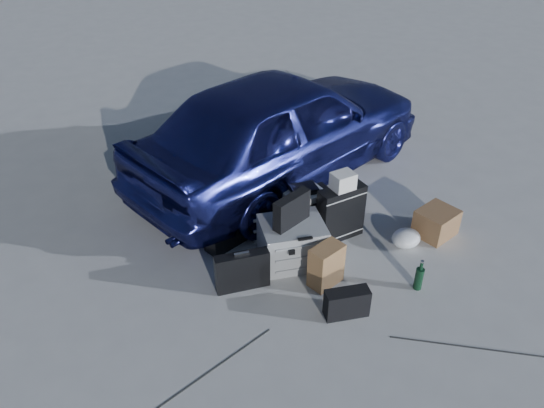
# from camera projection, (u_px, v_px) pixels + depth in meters

# --- Properties ---
(ground) EXTENTS (60.00, 60.00, 0.00)m
(ground) POSITION_uv_depth(u_px,v_px,m) (322.00, 291.00, 5.02)
(ground) COLOR #B3B2AE
(ground) RESTS_ON ground
(car) EXTENTS (4.36, 2.89, 1.38)m
(car) POSITION_uv_depth(u_px,v_px,m) (282.00, 126.00, 6.42)
(car) COLOR navy
(car) RESTS_ON ground
(pelican_case) EXTENTS (0.71, 0.62, 0.45)m
(pelican_case) POSITION_uv_depth(u_px,v_px,m) (292.00, 242.00, 5.28)
(pelican_case) COLOR gray
(pelican_case) RESTS_ON ground
(laptop_bag) EXTENTS (0.43, 0.25, 0.32)m
(laptop_bag) POSITION_uv_depth(u_px,v_px,m) (292.00, 210.00, 5.08)
(laptop_bag) COLOR black
(laptop_bag) RESTS_ON pelican_case
(briefcase) EXTENTS (0.52, 0.19, 0.40)m
(briefcase) POSITION_uv_depth(u_px,v_px,m) (242.00, 271.00, 4.96)
(briefcase) COLOR black
(briefcase) RESTS_ON ground
(suitcase_left) EXTENTS (0.56, 0.36, 0.68)m
(suitcase_left) POSITION_uv_depth(u_px,v_px,m) (228.00, 218.00, 5.44)
(suitcase_left) COLOR black
(suitcase_left) RESTS_ON ground
(suitcase_right) EXTENTS (0.52, 0.22, 0.61)m
(suitcase_right) POSITION_uv_depth(u_px,v_px,m) (341.00, 213.00, 5.57)
(suitcase_right) COLOR black
(suitcase_right) RESTS_ON ground
(white_carton) EXTENTS (0.24, 0.20, 0.18)m
(white_carton) POSITION_uv_depth(u_px,v_px,m) (343.00, 181.00, 5.35)
(white_carton) COLOR silver
(white_carton) RESTS_ON suitcase_right
(duffel_bag) EXTENTS (0.74, 0.38, 0.36)m
(duffel_bag) POSITION_uv_depth(u_px,v_px,m) (302.00, 211.00, 5.82)
(duffel_bag) COLOR black
(duffel_bag) RESTS_ON ground
(flat_box_white) EXTENTS (0.46, 0.36, 0.07)m
(flat_box_white) POSITION_uv_depth(u_px,v_px,m) (304.00, 195.00, 5.70)
(flat_box_white) COLOR silver
(flat_box_white) RESTS_ON duffel_bag
(flat_box_black) EXTENTS (0.30, 0.23, 0.06)m
(flat_box_black) POSITION_uv_depth(u_px,v_px,m) (304.00, 189.00, 5.67)
(flat_box_black) COLOR black
(flat_box_black) RESTS_ON flat_box_white
(kraft_bag) EXTENTS (0.37, 0.28, 0.43)m
(kraft_bag) POSITION_uv_depth(u_px,v_px,m) (326.00, 265.00, 5.00)
(kraft_bag) COLOR #9C6944
(kraft_bag) RESTS_ON ground
(cardboard_box) EXTENTS (0.48, 0.44, 0.30)m
(cardboard_box) POSITION_uv_depth(u_px,v_px,m) (436.00, 223.00, 5.69)
(cardboard_box) COLOR brown
(cardboard_box) RESTS_ON ground
(plastic_bag) EXTENTS (0.37, 0.33, 0.18)m
(plastic_bag) POSITION_uv_depth(u_px,v_px,m) (406.00, 238.00, 5.56)
(plastic_bag) COLOR silver
(plastic_bag) RESTS_ON ground
(messenger_bag) EXTENTS (0.42, 0.23, 0.28)m
(messenger_bag) POSITION_uv_depth(u_px,v_px,m) (347.00, 303.00, 4.70)
(messenger_bag) COLOR black
(messenger_bag) RESTS_ON ground
(green_bottle) EXTENTS (0.10, 0.10, 0.32)m
(green_bottle) POSITION_uv_depth(u_px,v_px,m) (419.00, 275.00, 4.97)
(green_bottle) COLOR black
(green_bottle) RESTS_ON ground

